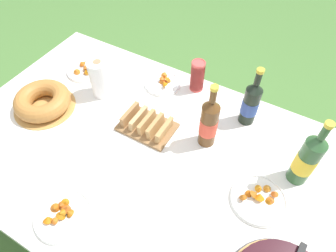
# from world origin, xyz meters

# --- Properties ---
(ground_plane) EXTENTS (16.00, 16.00, 0.00)m
(ground_plane) POSITION_xyz_m (0.00, 0.00, 0.00)
(ground_plane) COLOR #4C7A38
(garden_table) EXTENTS (1.84, 1.14, 0.69)m
(garden_table) POSITION_xyz_m (0.00, 0.00, 0.64)
(garden_table) COLOR brown
(garden_table) RESTS_ON ground_plane
(tablecloth) EXTENTS (1.85, 1.15, 0.10)m
(tablecloth) POSITION_xyz_m (0.00, 0.00, 0.68)
(tablecloth) COLOR white
(tablecloth) RESTS_ON garden_table
(bundt_cake) EXTENTS (0.31, 0.31, 0.09)m
(bundt_cake) POSITION_xyz_m (-0.61, -0.03, 0.74)
(bundt_cake) COLOR tan
(bundt_cake) RESTS_ON tablecloth
(cup_stack) EXTENTS (0.07, 0.07, 0.18)m
(cup_stack) POSITION_xyz_m (-0.00, 0.49, 0.78)
(cup_stack) COLOR #E04C47
(cup_stack) RESTS_ON tablecloth
(cider_bottle_green) EXTENTS (0.08, 0.08, 0.36)m
(cider_bottle_green) POSITION_xyz_m (0.61, 0.21, 0.83)
(cider_bottle_green) COLOR #2D562D
(cider_bottle_green) RESTS_ON tablecloth
(cider_bottle_amber) EXTENTS (0.08, 0.08, 0.34)m
(cider_bottle_amber) POSITION_xyz_m (0.20, 0.19, 0.83)
(cider_bottle_amber) COLOR brown
(cider_bottle_amber) RESTS_ON tablecloth
(juice_bottle_red) EXTENTS (0.08, 0.08, 0.32)m
(juice_bottle_red) POSITION_xyz_m (0.31, 0.41, 0.81)
(juice_bottle_red) COLOR black
(juice_bottle_red) RESTS_ON tablecloth
(snack_plate_near) EXTENTS (0.23, 0.23, 0.06)m
(snack_plate_near) POSITION_xyz_m (0.51, 0.03, 0.71)
(snack_plate_near) COLOR white
(snack_plate_near) RESTS_ON tablecloth
(snack_plate_left) EXTENTS (0.21, 0.21, 0.05)m
(snack_plate_left) POSITION_xyz_m (-0.61, 0.30, 0.71)
(snack_plate_left) COLOR white
(snack_plate_left) RESTS_ON tablecloth
(snack_plate_right) EXTENTS (0.20, 0.20, 0.06)m
(snack_plate_right) POSITION_xyz_m (-0.17, 0.42, 0.71)
(snack_plate_right) COLOR white
(snack_plate_right) RESTS_ON tablecloth
(snack_plate_far) EXTENTS (0.23, 0.23, 0.05)m
(snack_plate_far) POSITION_xyz_m (-0.12, -0.42, 0.71)
(snack_plate_far) COLOR white
(snack_plate_far) RESTS_ON tablecloth
(paper_towel_roll) EXTENTS (0.11, 0.11, 0.21)m
(paper_towel_roll) POSITION_xyz_m (-0.41, 0.21, 0.80)
(paper_towel_roll) COLOR white
(paper_towel_roll) RESTS_ON tablecloth
(bread_board) EXTENTS (0.26, 0.18, 0.07)m
(bread_board) POSITION_xyz_m (-0.08, 0.12, 0.72)
(bread_board) COLOR olive
(bread_board) RESTS_ON tablecloth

